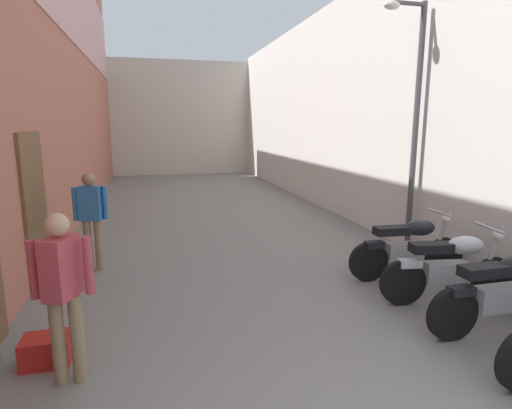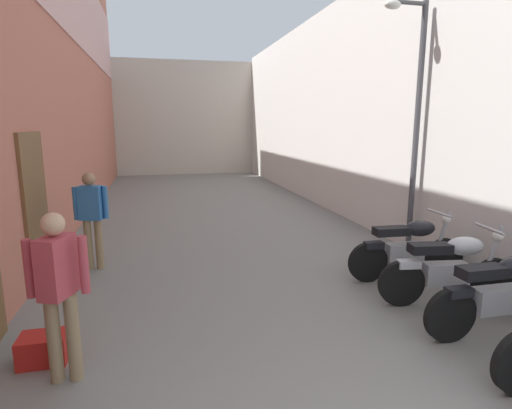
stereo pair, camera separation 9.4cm
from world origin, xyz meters
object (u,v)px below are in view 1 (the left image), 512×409
motorcycle_fourth (451,266)px  pedestrian_further_down (91,214)px  pedestrian_mid_alley (63,287)px  plastic_crate (47,350)px  motorcycle_fifth (408,246)px  motorcycle_third (503,291)px  street_lamp (412,111)px

motorcycle_fourth → pedestrian_further_down: bearing=151.8°
pedestrian_mid_alley → plastic_crate: bearing=127.1°
pedestrian_mid_alley → pedestrian_further_down: (-0.16, 3.09, 0.00)m
motorcycle_fifth → pedestrian_mid_alley: 4.76m
motorcycle_third → motorcycle_fifth: 1.74m
pedestrian_mid_alley → street_lamp: bearing=27.1°
pedestrian_further_down → street_lamp: bearing=-4.6°
pedestrian_mid_alley → motorcycle_third: bearing=-3.0°
street_lamp → motorcycle_fifth: bearing=-121.1°
motorcycle_third → motorcycle_fourth: size_ratio=1.01×
motorcycle_third → plastic_crate: 4.82m
motorcycle_fourth → motorcycle_fifth: size_ratio=0.99×
motorcycle_fifth → motorcycle_fourth: bearing=-90.0°
motorcycle_third → motorcycle_fourth: (-0.00, 0.83, 0.00)m
motorcycle_third → motorcycle_fifth: bearing=90.0°
motorcycle_fourth → pedestrian_further_down: (-4.65, 2.50, 0.42)m
motorcycle_third → street_lamp: (0.69, 2.89, 2.04)m
street_lamp → pedestrian_further_down: bearing=175.4°
plastic_crate → pedestrian_mid_alley: bearing=-52.9°
motorcycle_fourth → pedestrian_mid_alley: bearing=-172.5°
pedestrian_further_down → street_lamp: 5.60m
motorcycle_fourth → plastic_crate: 4.79m
motorcycle_fifth → pedestrian_mid_alley: size_ratio=1.18×
motorcycle_fifth → pedestrian_further_down: bearing=161.2°
motorcycle_fifth → pedestrian_mid_alley: (-4.49, -1.51, 0.42)m
pedestrian_mid_alley → pedestrian_further_down: same height
motorcycle_third → pedestrian_mid_alley: size_ratio=1.18×
street_lamp → plastic_crate: bearing=-157.3°
motorcycle_fifth → plastic_crate: size_ratio=4.21×
pedestrian_mid_alley → motorcycle_fourth: bearing=7.5°
motorcycle_fifth → pedestrian_mid_alley: pedestrian_mid_alley is taller
motorcycle_fifth → street_lamp: (0.69, 1.15, 2.04)m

